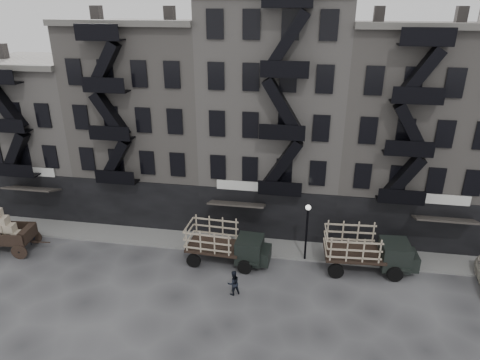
% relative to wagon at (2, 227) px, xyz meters
% --- Properties ---
extents(ground, '(140.00, 140.00, 0.00)m').
position_rel_wagon_xyz_m(ground, '(18.11, -0.40, -1.92)').
color(ground, '#38383A').
rests_on(ground, ground).
extents(sidewalk, '(55.00, 2.50, 0.15)m').
position_rel_wagon_xyz_m(sidewalk, '(18.11, 3.35, -1.85)').
color(sidewalk, slate).
rests_on(sidewalk, ground).
extents(building_west, '(10.00, 11.35, 13.20)m').
position_rel_wagon_xyz_m(building_west, '(-1.89, 9.43, 4.08)').
color(building_west, gray).
rests_on(building_west, ground).
extents(building_midwest, '(10.00, 11.35, 16.20)m').
position_rel_wagon_xyz_m(building_midwest, '(8.11, 9.42, 5.58)').
color(building_midwest, gray).
rests_on(building_midwest, ground).
extents(building_center, '(10.00, 11.35, 18.20)m').
position_rel_wagon_xyz_m(building_center, '(18.11, 9.42, 6.58)').
color(building_center, gray).
rests_on(building_center, ground).
extents(building_mideast, '(10.00, 11.35, 16.20)m').
position_rel_wagon_xyz_m(building_mideast, '(28.11, 9.42, 5.58)').
color(building_mideast, gray).
rests_on(building_mideast, ground).
extents(lamp_post, '(0.36, 0.36, 4.28)m').
position_rel_wagon_xyz_m(lamp_post, '(21.11, 2.20, 0.86)').
color(lamp_post, black).
rests_on(lamp_post, ground).
extents(wagon, '(4.18, 2.54, 3.37)m').
position_rel_wagon_xyz_m(wagon, '(0.00, 0.00, 0.00)').
color(wagon, black).
rests_on(wagon, ground).
extents(stake_truck_west, '(5.72, 2.59, 2.82)m').
position_rel_wagon_xyz_m(stake_truck_west, '(15.78, 1.17, -0.32)').
color(stake_truck_west, black).
rests_on(stake_truck_west, ground).
extents(stake_truck_east, '(6.07, 2.81, 2.97)m').
position_rel_wagon_xyz_m(stake_truck_east, '(25.12, 1.81, -0.23)').
color(stake_truck_east, black).
rests_on(stake_truck_east, ground).
extents(pedestrian_west, '(0.72, 0.69, 1.66)m').
position_rel_wagon_xyz_m(pedestrian_west, '(1.34, 1.06, -1.09)').
color(pedestrian_west, black).
rests_on(pedestrian_west, ground).
extents(pedestrian_mid, '(1.00, 0.95, 1.63)m').
position_rel_wagon_xyz_m(pedestrian_mid, '(16.91, -2.16, -1.11)').
color(pedestrian_mid, black).
rests_on(pedestrian_mid, ground).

